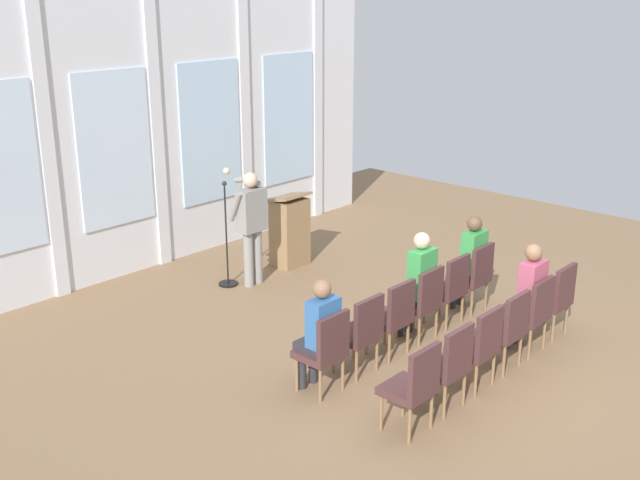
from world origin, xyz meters
TOP-DOWN VIEW (x-y plane):
  - ground_plane at (0.00, 0.00)m, footprint 14.24×14.24m
  - rear_partition at (0.05, 5.47)m, footprint 8.88×0.14m
  - speaker at (0.17, 3.73)m, footprint 0.51×0.69m
  - mic_stand at (-0.10, 3.97)m, footprint 0.28×0.28m
  - lectern at (1.12, 3.91)m, footprint 0.60×0.48m
  - chair_r0_c0 at (-1.48, 0.84)m, footprint 0.46×0.44m
  - audience_r0_c0 at (-1.48, 0.92)m, footprint 0.36×0.39m
  - chair_r0_c1 at (-0.89, 0.84)m, footprint 0.46×0.44m
  - chair_r0_c2 at (-0.30, 0.84)m, footprint 0.46×0.44m
  - chair_r0_c3 at (0.30, 0.84)m, footprint 0.46×0.44m
  - audience_r0_c3 at (0.30, 0.92)m, footprint 0.36×0.39m
  - chair_r0_c4 at (0.89, 0.84)m, footprint 0.46×0.44m
  - chair_r0_c5 at (1.48, 0.84)m, footprint 0.46×0.44m
  - audience_r0_c5 at (1.48, 0.92)m, footprint 0.36×0.39m
  - chair_r1_c0 at (-1.48, -0.31)m, footprint 0.46×0.44m
  - chair_r1_c1 at (-0.89, -0.31)m, footprint 0.46×0.44m
  - chair_r1_c2 at (-0.30, -0.31)m, footprint 0.46×0.44m
  - chair_r1_c3 at (0.30, -0.31)m, footprint 0.46×0.44m
  - chair_r1_c4 at (0.89, -0.31)m, footprint 0.46×0.44m
  - audience_r1_c4 at (0.89, -0.23)m, footprint 0.36×0.39m
  - chair_r1_c5 at (1.48, -0.31)m, footprint 0.46×0.44m

SIDE VIEW (x-z plane):
  - ground_plane at x=0.00m, z-range 0.00..0.00m
  - mic_stand at x=-0.10m, z-range -0.44..1.11m
  - chair_r0_c0 at x=-1.48m, z-range 0.06..1.00m
  - chair_r0_c1 at x=-0.89m, z-range 0.06..1.00m
  - chair_r0_c2 at x=-0.30m, z-range 0.06..1.00m
  - chair_r0_c3 at x=0.30m, z-range 0.06..1.00m
  - chair_r0_c4 at x=0.89m, z-range 0.06..1.00m
  - chair_r0_c5 at x=1.48m, z-range 0.06..1.00m
  - chair_r1_c0 at x=-1.48m, z-range 0.06..1.00m
  - chair_r1_c1 at x=-0.89m, z-range 0.06..1.00m
  - chair_r1_c2 at x=-0.30m, z-range 0.06..1.00m
  - chair_r1_c3 at x=0.30m, z-range 0.06..1.00m
  - chair_r1_c4 at x=0.89m, z-range 0.06..1.00m
  - chair_r1_c5 at x=1.48m, z-range 0.06..1.00m
  - lectern at x=1.12m, z-range -0.03..1.13m
  - audience_r0_c0 at x=-1.48m, z-range 0.07..1.36m
  - audience_r0_c5 at x=1.48m, z-range 0.07..1.39m
  - audience_r1_c4 at x=0.89m, z-range 0.07..1.42m
  - audience_r0_c3 at x=0.30m, z-range 0.07..1.45m
  - speaker at x=0.17m, z-range 0.14..1.81m
  - rear_partition at x=0.05m, z-range -0.03..4.52m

